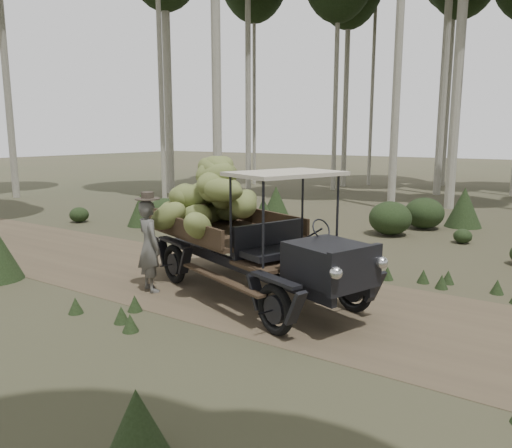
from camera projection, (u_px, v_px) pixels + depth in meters
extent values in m
plane|color=#473D2B|center=(305.00, 303.00, 9.46)|extent=(120.00, 120.00, 0.00)
cube|color=brown|center=(305.00, 303.00, 9.46)|extent=(70.00, 4.00, 0.01)
cube|color=black|center=(327.00, 262.00, 8.11)|extent=(1.41, 1.38, 0.61)
cube|color=black|center=(355.00, 270.00, 7.62)|extent=(0.48, 1.09, 0.69)
cube|color=black|center=(268.00, 239.00, 9.33)|extent=(0.61, 1.50, 0.61)
cube|color=#38281C|center=(223.00, 232.00, 10.59)|extent=(3.62, 2.95, 0.09)
cube|color=#38281C|center=(261.00, 218.00, 11.14)|extent=(2.96, 1.12, 0.36)
cube|color=#38281C|center=(181.00, 227.00, 9.97)|extent=(2.96, 1.12, 0.36)
cube|color=#38281C|center=(188.00, 213.00, 11.80)|extent=(0.75, 1.91, 0.36)
cube|color=beige|center=(285.00, 174.00, 8.72)|extent=(1.85, 2.22, 0.07)
cube|color=black|center=(273.00, 259.00, 9.98)|extent=(4.87, 1.85, 0.20)
cube|color=black|center=(238.00, 266.00, 9.49)|extent=(4.87, 1.85, 0.20)
torus|color=black|center=(353.00, 289.00, 8.93)|extent=(0.85, 0.43, 0.85)
torus|color=black|center=(275.00, 310.00, 7.89)|extent=(0.85, 0.43, 0.85)
torus|color=black|center=(243.00, 252.00, 11.68)|extent=(0.85, 0.43, 0.85)
torus|color=black|center=(174.00, 264.00, 10.64)|extent=(0.85, 0.43, 0.85)
sphere|color=beige|center=(382.00, 263.00, 7.83)|extent=(0.20, 0.20, 0.20)
sphere|color=beige|center=(336.00, 273.00, 7.25)|extent=(0.20, 0.20, 0.20)
ellipsoid|color=olive|center=(177.00, 219.00, 10.79)|extent=(0.94, 0.79, 0.58)
ellipsoid|color=olive|center=(204.00, 193.00, 11.36)|extent=(0.92, 0.61, 0.52)
ellipsoid|color=olive|center=(224.00, 188.00, 10.27)|extent=(0.86, 0.71, 0.46)
ellipsoid|color=olive|center=(215.00, 169.00, 10.44)|extent=(1.03, 0.81, 0.57)
ellipsoid|color=olive|center=(194.00, 219.00, 10.52)|extent=(1.09, 0.59, 0.88)
ellipsoid|color=olive|center=(246.00, 199.00, 10.92)|extent=(0.76, 1.05, 0.49)
ellipsoid|color=olive|center=(212.00, 189.00, 10.16)|extent=(0.86, 0.79, 0.57)
ellipsoid|color=olive|center=(226.00, 174.00, 10.56)|extent=(0.86, 0.95, 0.68)
ellipsoid|color=olive|center=(222.00, 212.00, 11.70)|extent=(0.67, 0.98, 0.54)
ellipsoid|color=olive|center=(187.00, 196.00, 10.81)|extent=(1.00, 0.66, 0.56)
ellipsoid|color=olive|center=(216.00, 184.00, 10.33)|extent=(0.87, 0.92, 0.53)
ellipsoid|color=olive|center=(218.00, 171.00, 10.54)|extent=(1.13, 0.84, 0.84)
ellipsoid|color=olive|center=(210.00, 214.00, 11.45)|extent=(0.96, 1.08, 0.68)
ellipsoid|color=olive|center=(217.00, 196.00, 11.53)|extent=(0.93, 0.86, 0.46)
ellipsoid|color=olive|center=(216.00, 182.00, 10.78)|extent=(0.91, 0.70, 0.56)
ellipsoid|color=olive|center=(214.00, 173.00, 10.36)|extent=(0.90, 0.61, 0.65)
ellipsoid|color=olive|center=(227.00, 210.00, 11.88)|extent=(1.03, 0.86, 0.47)
ellipsoid|color=olive|center=(243.00, 205.00, 10.27)|extent=(0.87, 0.96, 0.63)
ellipsoid|color=olive|center=(214.00, 185.00, 10.65)|extent=(0.99, 1.23, 0.88)
ellipsoid|color=olive|center=(210.00, 168.00, 10.46)|extent=(1.05, 0.87, 0.53)
ellipsoid|color=olive|center=(171.00, 212.00, 11.11)|extent=(0.94, 1.02, 0.65)
ellipsoid|color=olive|center=(224.00, 198.00, 10.81)|extent=(0.76, 0.94, 0.54)
ellipsoid|color=olive|center=(223.00, 190.00, 9.81)|extent=(0.93, 0.53, 0.49)
ellipsoid|color=olive|center=(218.00, 175.00, 10.23)|extent=(0.98, 0.78, 0.70)
ellipsoid|color=olive|center=(233.00, 209.00, 11.29)|extent=(1.02, 0.87, 0.71)
ellipsoid|color=olive|center=(185.00, 196.00, 10.93)|extent=(0.94, 0.98, 0.59)
ellipsoid|color=olive|center=(214.00, 185.00, 10.18)|extent=(0.74, 0.91, 0.58)
ellipsoid|color=olive|center=(215.00, 171.00, 10.48)|extent=(0.87, 1.19, 0.85)
ellipsoid|color=olive|center=(168.00, 216.00, 10.26)|extent=(1.08, 0.80, 0.84)
ellipsoid|color=olive|center=(198.00, 226.00, 9.29)|extent=(0.69, 1.00, 0.78)
imported|color=#52504B|center=(149.00, 246.00, 10.05)|extent=(0.80, 0.67, 1.87)
cylinder|color=#393027|center=(148.00, 199.00, 9.88)|extent=(0.65, 0.65, 0.02)
cylinder|color=#393027|center=(147.00, 196.00, 9.87)|extent=(0.32, 0.32, 0.15)
cylinder|color=#B2AD9E|center=(337.00, 52.00, 26.83)|extent=(0.25, 0.25, 14.99)
cylinder|color=#B2AD9E|center=(248.00, 32.00, 26.78)|extent=(0.32, 0.32, 17.09)
cylinder|color=#B2AD9E|center=(0.00, 1.00, 23.35)|extent=(0.33, 0.33, 18.52)
cylinder|color=#B2AD9E|center=(166.00, 43.00, 25.62)|extent=(0.44, 0.44, 15.51)
cylinder|color=#B2AD9E|center=(461.00, 26.00, 20.02)|extent=(0.40, 0.40, 14.83)
cylinder|color=#B2AD9E|center=(347.00, 56.00, 28.98)|extent=(0.30, 0.30, 15.15)
cylinder|color=#B2AD9E|center=(459.00, 48.00, 28.51)|extent=(0.31, 0.31, 15.95)
cylinder|color=#B2AD9E|center=(254.00, 51.00, 29.87)|extent=(0.21, 0.21, 16.08)
cylinder|color=#B2AD9E|center=(376.00, 3.00, 29.13)|extent=(0.20, 0.20, 21.32)
cylinder|color=#B2AD9E|center=(451.00, 41.00, 29.34)|extent=(0.30, 0.30, 16.98)
ellipsoid|color=#233319|center=(165.00, 212.00, 17.38)|extent=(1.18, 1.18, 0.94)
cone|color=#233319|center=(137.00, 428.00, 4.75)|extent=(0.73, 0.73, 0.81)
ellipsoid|color=#233319|center=(424.00, 213.00, 16.73)|extent=(1.30, 1.30, 1.04)
ellipsoid|color=#233319|center=(79.00, 215.00, 17.98)|extent=(0.68, 0.68, 0.54)
cone|color=#233319|center=(276.00, 201.00, 19.48)|extent=(1.03, 1.03, 1.14)
ellipsoid|color=#233319|center=(463.00, 236.00, 14.55)|extent=(0.52, 0.52, 0.42)
cone|color=#233319|center=(263.00, 218.00, 15.32)|extent=(1.11, 1.11, 1.23)
cone|color=#233319|center=(232.00, 236.00, 14.13)|extent=(0.54, 0.54, 0.60)
cone|color=#233319|center=(464.00, 207.00, 17.04)|extent=(1.23, 1.23, 1.36)
cone|color=#233319|center=(142.00, 209.00, 17.26)|extent=(1.06, 1.06, 1.17)
ellipsoid|color=#233319|center=(390.00, 218.00, 15.68)|extent=(1.32, 1.32, 1.06)
cone|color=#233319|center=(423.00, 276.00, 10.71)|extent=(0.27, 0.27, 0.30)
cone|color=#233319|center=(448.00, 277.00, 10.64)|extent=(0.27, 0.27, 0.30)
cone|color=#233319|center=(76.00, 305.00, 8.89)|extent=(0.27, 0.27, 0.30)
cone|color=#233319|center=(497.00, 287.00, 9.97)|extent=(0.27, 0.27, 0.30)
cone|color=#233319|center=(442.00, 282.00, 10.31)|extent=(0.27, 0.27, 0.30)
cone|color=#233319|center=(130.00, 323.00, 8.07)|extent=(0.27, 0.27, 0.30)
cone|color=#233319|center=(281.00, 255.00, 12.59)|extent=(0.27, 0.27, 0.30)
cone|color=#233319|center=(135.00, 303.00, 9.01)|extent=(0.27, 0.27, 0.30)
cone|color=#233319|center=(388.00, 273.00, 10.94)|extent=(0.27, 0.27, 0.30)
cone|color=#233319|center=(376.00, 268.00, 11.32)|extent=(0.27, 0.27, 0.30)
cone|color=#233319|center=(271.00, 250.00, 13.14)|extent=(0.27, 0.27, 0.30)
cone|color=#233319|center=(121.00, 315.00, 8.44)|extent=(0.27, 0.27, 0.30)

